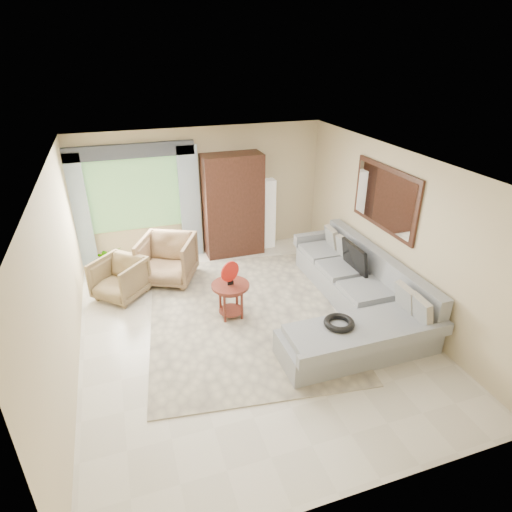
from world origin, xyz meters
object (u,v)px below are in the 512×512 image
object	(u,v)px
tv_screen	(355,257)
armoire	(233,205)
floor_lamp	(268,214)
armchair_right	(168,259)
armchair_left	(120,279)
coffee_table	(231,300)
sectional_sofa	(355,298)
potted_plant	(109,260)

from	to	relation	value
tv_screen	armoire	xyz separation A→B (m)	(-1.50, 2.33, 0.33)
floor_lamp	armchair_right	bearing A→B (deg)	-159.42
armchair_left	floor_lamp	distance (m)	3.42
tv_screen	floor_lamp	bearing A→B (deg)	106.31
tv_screen	coffee_table	distance (m)	2.26
armchair_left	armchair_right	distance (m)	0.94
floor_lamp	sectional_sofa	bearing A→B (deg)	-81.67
coffee_table	potted_plant	bearing A→B (deg)	130.08
sectional_sofa	coffee_table	world-z (taller)	sectional_sofa
sectional_sofa	armchair_right	size ratio (longest dim) A/B	3.62
coffee_table	floor_lamp	world-z (taller)	floor_lamp
armchair_right	floor_lamp	xyz separation A→B (m)	(2.30, 0.86, 0.32)
sectional_sofa	potted_plant	size ratio (longest dim) A/B	6.12
potted_plant	floor_lamp	distance (m)	3.38
tv_screen	armoire	world-z (taller)	armoire
coffee_table	armoire	distance (m)	2.56
sectional_sofa	tv_screen	xyz separation A→B (m)	(0.27, 0.57, 0.44)
sectional_sofa	armoire	distance (m)	3.24
sectional_sofa	floor_lamp	xyz separation A→B (m)	(-0.43, 2.96, 0.47)
sectional_sofa	coffee_table	size ratio (longest dim) A/B	5.71
tv_screen	coffee_table	xyz separation A→B (m)	(-2.22, -0.02, -0.40)
coffee_table	potted_plant	world-z (taller)	coffee_table
sectional_sofa	armoire	xyz separation A→B (m)	(-1.23, 2.90, 0.77)
armchair_left	floor_lamp	world-z (taller)	floor_lamp
potted_plant	armoire	xyz separation A→B (m)	(2.54, 0.18, 0.77)
coffee_table	armchair_left	distance (m)	2.06
sectional_sofa	armoire	world-z (taller)	armoire
floor_lamp	potted_plant	bearing A→B (deg)	-175.89
sectional_sofa	potted_plant	bearing A→B (deg)	144.27
coffee_table	sectional_sofa	bearing A→B (deg)	-15.72
coffee_table	armchair_right	xyz separation A→B (m)	(-0.78, 1.54, 0.12)
coffee_table	armoire	xyz separation A→B (m)	(0.72, 2.35, 0.73)
armoire	floor_lamp	world-z (taller)	armoire
armchair_right	sectional_sofa	bearing A→B (deg)	-11.72
armoire	sectional_sofa	bearing A→B (deg)	-66.94
coffee_table	armchair_left	xyz separation A→B (m)	(-1.66, 1.22, 0.04)
armoire	floor_lamp	size ratio (longest dim) A/B	1.40
tv_screen	floor_lamp	size ratio (longest dim) A/B	0.49
coffee_table	potted_plant	xyz separation A→B (m)	(-1.82, 2.17, -0.04)
sectional_sofa	armchair_right	distance (m)	3.45
sectional_sofa	armchair_right	bearing A→B (deg)	142.56
armchair_right	potted_plant	bearing A→B (deg)	174.86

